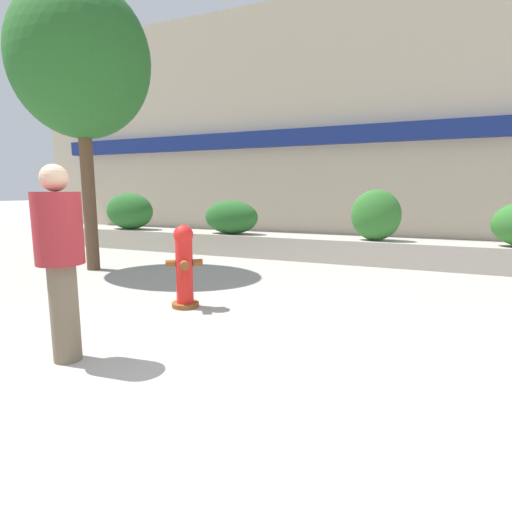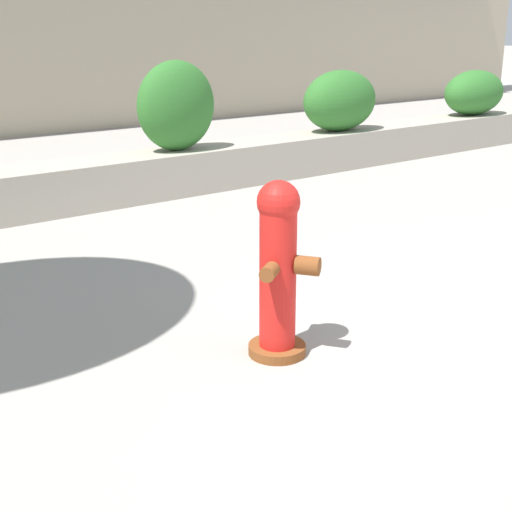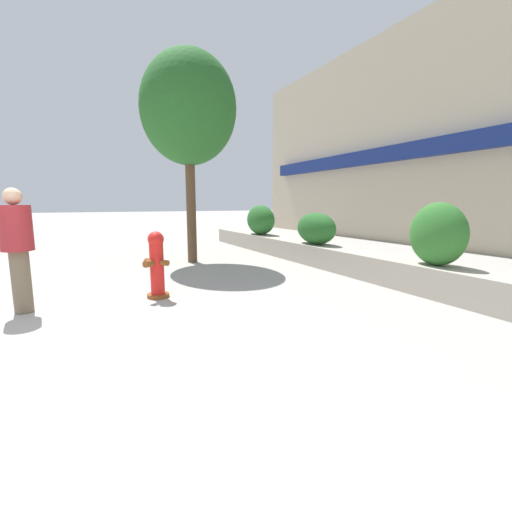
# 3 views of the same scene
# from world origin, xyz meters

# --- Properties ---
(planter_wall_low) EXTENTS (18.00, 0.70, 0.50)m
(planter_wall_low) POSITION_xyz_m (0.00, 6.00, 0.25)
(planter_wall_low) COLOR #ADA393
(planter_wall_low) RESTS_ON ground
(hedge_bush_2) EXTENTS (1.00, 0.57, 1.04)m
(hedge_bush_2) POSITION_xyz_m (0.29, 6.00, 1.02)
(hedge_bush_2) COLOR #2D6B28
(hedge_bush_2) RESTS_ON planter_wall_low
(hedge_bush_3) EXTENTS (1.23, 0.68, 0.83)m
(hedge_bush_3) POSITION_xyz_m (2.95, 6.00, 0.92)
(hedge_bush_3) COLOR #2D6B28
(hedge_bush_3) RESTS_ON planter_wall_low
(hedge_bush_4) EXTENTS (1.27, 0.70, 0.72)m
(hedge_bush_4) POSITION_xyz_m (6.01, 6.00, 0.86)
(hedge_bush_4) COLOR #2D6B28
(hedge_bush_4) RESTS_ON planter_wall_low
(fire_hydrant) EXTENTS (0.49, 0.49, 1.08)m
(fire_hydrant) POSITION_xyz_m (-1.62, 1.82, 0.55)
(fire_hydrant) COLOR brown
(fire_hydrant) RESTS_ON ground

